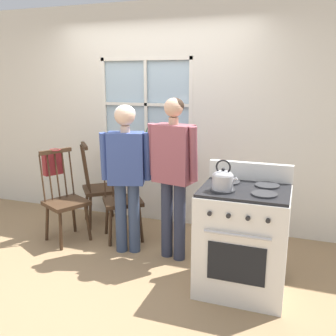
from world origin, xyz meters
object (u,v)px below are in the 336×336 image
object	(u,v)px
person_teen_center	(173,166)
handbag	(53,163)
person_elderly_left	(126,165)
chair_by_window	(65,202)
kettle	(223,179)
chair_center_cluster	(122,200)
chair_near_wall	(98,189)
potted_plant	(148,144)
stove	(243,238)

from	to	relation	value
person_teen_center	handbag	size ratio (longest dim) A/B	5.34
person_elderly_left	chair_by_window	bearing A→B (deg)	160.66
person_teen_center	kettle	xyz separation A→B (m)	(0.59, -0.49, 0.05)
chair_by_window	chair_center_cluster	distance (m)	0.64
chair_by_window	handbag	distance (m)	0.47
person_teen_center	person_elderly_left	bearing A→B (deg)	-165.26
chair_near_wall	handbag	size ratio (longest dim) A/B	3.40
chair_near_wall	handbag	bearing A→B (deg)	107.80
person_elderly_left	potted_plant	bearing A→B (deg)	80.45
chair_center_cluster	potted_plant	xyz separation A→B (m)	(0.08, 0.59, 0.56)
kettle	potted_plant	size ratio (longest dim) A/B	0.70
handbag	chair_near_wall	bearing A→B (deg)	56.24
person_teen_center	stove	distance (m)	0.98
chair_center_cluster	stove	bearing A→B (deg)	-58.84
chair_near_wall	handbag	distance (m)	0.69
handbag	person_teen_center	bearing A→B (deg)	-4.03
person_teen_center	stove	xyz separation A→B (m)	(0.76, -0.35, -0.51)
potted_plant	chair_by_window	bearing A→B (deg)	-127.18
chair_near_wall	stove	bearing A→B (deg)	-153.79
chair_by_window	chair_center_cluster	world-z (taller)	same
chair_near_wall	potted_plant	bearing A→B (deg)	-99.95
chair_near_wall	chair_center_cluster	bearing A→B (deg)	-159.61
handbag	person_elderly_left	bearing A→B (deg)	-7.48
stove	potted_plant	bearing A→B (deg)	138.50
chair_by_window	kettle	xyz separation A→B (m)	(1.88, -0.49, 0.56)
person_elderly_left	kettle	size ratio (longest dim) A/B	6.32
chair_near_wall	person_elderly_left	size ratio (longest dim) A/B	0.67
stove	handbag	size ratio (longest dim) A/B	3.53
stove	kettle	bearing A→B (deg)	-141.59
person_elderly_left	potted_plant	size ratio (longest dim) A/B	4.44
person_elderly_left	handbag	size ratio (longest dim) A/B	5.09
handbag	kettle	bearing A→B (deg)	-15.81
chair_near_wall	potted_plant	distance (m)	0.85
chair_center_cluster	handbag	size ratio (longest dim) A/B	3.40
person_teen_center	kettle	distance (m)	0.77
potted_plant	person_elderly_left	bearing A→B (deg)	-81.99
person_elderly_left	potted_plant	world-z (taller)	person_elderly_left
chair_center_cluster	chair_near_wall	bearing A→B (deg)	113.29
chair_near_wall	kettle	xyz separation A→B (m)	(1.78, -1.05, 0.56)
stove	handbag	distance (m)	2.33
stove	person_elderly_left	bearing A→B (deg)	165.34
stove	kettle	size ratio (longest dim) A/B	4.39
chair_near_wall	chair_center_cluster	xyz separation A→B (m)	(0.48, -0.29, 0.00)
chair_center_cluster	chair_by_window	bearing A→B (deg)	170.01
person_elderly_left	person_teen_center	bearing A→B (deg)	-14.69
potted_plant	chair_center_cluster	bearing A→B (deg)	-97.73
person_elderly_left	stove	bearing A→B (deg)	-32.22
chair_center_cluster	potted_plant	bearing A→B (deg)	46.74
chair_center_cluster	handbag	xyz separation A→B (m)	(-0.79, -0.17, 0.41)
person_elderly_left	handbag	distance (m)	1.01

